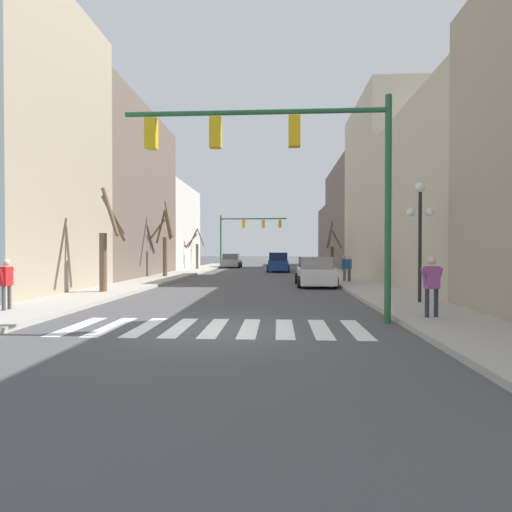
{
  "coord_description": "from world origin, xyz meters",
  "views": [
    {
      "loc": [
        1.63,
        -9.81,
        1.99
      ],
      "look_at": [
        -0.25,
        24.19,
        1.49
      ],
      "focal_mm": 28.0,
      "sensor_mm": 36.0,
      "label": 1
    }
  ],
  "objects_px": {
    "street_tree_left_mid": "(332,250)",
    "car_parked_left_near": "(231,261)",
    "traffic_signal_near": "(287,154)",
    "pedestrian_on_right_sidewalk": "(349,266)",
    "car_parked_left_mid": "(315,272)",
    "traffic_signal_far": "(246,229)",
    "pedestrian_crossing_street": "(344,266)",
    "street_tree_right_near": "(107,245)",
    "car_driving_toward_lane": "(278,263)",
    "pedestrian_on_left_sidewalk": "(432,281)",
    "street_tree_right_far": "(165,241)",
    "street_lamp_right_corner": "(420,217)",
    "pedestrian_near_right_corner": "(6,280)",
    "street_tree_left_far": "(196,250)"
  },
  "relations": [
    {
      "from": "street_tree_left_mid",
      "to": "car_parked_left_near",
      "type": "bearing_deg",
      "value": 131.54
    },
    {
      "from": "traffic_signal_near",
      "to": "pedestrian_on_right_sidewalk",
      "type": "distance_m",
      "value": 13.64
    },
    {
      "from": "street_tree_left_mid",
      "to": "car_parked_left_mid",
      "type": "bearing_deg",
      "value": -102.13
    },
    {
      "from": "traffic_signal_far",
      "to": "car_parked_left_mid",
      "type": "height_order",
      "value": "traffic_signal_far"
    },
    {
      "from": "traffic_signal_near",
      "to": "pedestrian_on_right_sidewalk",
      "type": "relative_size",
      "value": 4.76
    },
    {
      "from": "traffic_signal_far",
      "to": "pedestrian_crossing_street",
      "type": "relative_size",
      "value": 4.71
    },
    {
      "from": "traffic_signal_far",
      "to": "street_tree_left_mid",
      "type": "relative_size",
      "value": 1.69
    },
    {
      "from": "car_parked_left_near",
      "to": "street_tree_right_near",
      "type": "bearing_deg",
      "value": 175.18
    },
    {
      "from": "car_parked_left_near",
      "to": "pedestrian_on_right_sidewalk",
      "type": "height_order",
      "value": "pedestrian_on_right_sidewalk"
    },
    {
      "from": "car_driving_toward_lane",
      "to": "pedestrian_on_left_sidewalk",
      "type": "bearing_deg",
      "value": -170.73
    },
    {
      "from": "street_tree_right_near",
      "to": "street_tree_right_far",
      "type": "xyz_separation_m",
      "value": [
        -0.43,
        10.76,
        0.43
      ]
    },
    {
      "from": "street_lamp_right_corner",
      "to": "car_driving_toward_lane",
      "type": "xyz_separation_m",
      "value": [
        -4.99,
        22.58,
        -2.34
      ]
    },
    {
      "from": "street_tree_right_near",
      "to": "pedestrian_on_left_sidewalk",
      "type": "bearing_deg",
      "value": -27.46
    },
    {
      "from": "street_tree_left_mid",
      "to": "street_tree_right_far",
      "type": "distance_m",
      "value": 13.96
    },
    {
      "from": "traffic_signal_far",
      "to": "pedestrian_near_right_corner",
      "type": "xyz_separation_m",
      "value": [
        -4.89,
        -31.44,
        -3.26
      ]
    },
    {
      "from": "street_tree_right_far",
      "to": "street_tree_left_far",
      "type": "bearing_deg",
      "value": 90.4
    },
    {
      "from": "traffic_signal_far",
      "to": "street_tree_left_far",
      "type": "xyz_separation_m",
      "value": [
        -4.66,
        -4.03,
        -2.36
      ]
    },
    {
      "from": "car_driving_toward_lane",
      "to": "street_tree_left_mid",
      "type": "relative_size",
      "value": 1.05
    },
    {
      "from": "pedestrian_crossing_street",
      "to": "street_tree_right_near",
      "type": "distance_m",
      "value": 13.55
    },
    {
      "from": "street_tree_right_far",
      "to": "car_driving_toward_lane",
      "type": "bearing_deg",
      "value": 47.53
    },
    {
      "from": "car_driving_toward_lane",
      "to": "pedestrian_crossing_street",
      "type": "relative_size",
      "value": 2.93
    },
    {
      "from": "traffic_signal_far",
      "to": "traffic_signal_near",
      "type": "bearing_deg",
      "value": -83.37
    },
    {
      "from": "pedestrian_near_right_corner",
      "to": "pedestrian_on_left_sidewalk",
      "type": "bearing_deg",
      "value": -94.3
    },
    {
      "from": "car_parked_left_near",
      "to": "pedestrian_crossing_street",
      "type": "xyz_separation_m",
      "value": [
        9.29,
        -20.92,
        0.32
      ]
    },
    {
      "from": "traffic_signal_near",
      "to": "street_tree_right_near",
      "type": "xyz_separation_m",
      "value": [
        -7.9,
        6.32,
        -2.4
      ]
    },
    {
      "from": "pedestrian_on_right_sidewalk",
      "to": "street_tree_right_near",
      "type": "relative_size",
      "value": 0.33
    },
    {
      "from": "pedestrian_near_right_corner",
      "to": "pedestrian_on_left_sidewalk",
      "type": "xyz_separation_m",
      "value": [
        12.61,
        -0.64,
        0.05
      ]
    },
    {
      "from": "car_parked_left_mid",
      "to": "pedestrian_on_left_sidewalk",
      "type": "bearing_deg",
      "value": -169.04
    },
    {
      "from": "traffic_signal_far",
      "to": "car_parked_left_near",
      "type": "height_order",
      "value": "traffic_signal_far"
    },
    {
      "from": "street_tree_right_near",
      "to": "street_tree_left_far",
      "type": "bearing_deg",
      "value": 91.33
    },
    {
      "from": "street_tree_right_near",
      "to": "street_tree_left_mid",
      "type": "bearing_deg",
      "value": 53.7
    },
    {
      "from": "street_tree_right_far",
      "to": "traffic_signal_near",
      "type": "bearing_deg",
      "value": -64.01
    },
    {
      "from": "street_lamp_right_corner",
      "to": "street_tree_left_far",
      "type": "height_order",
      "value": "street_lamp_right_corner"
    },
    {
      "from": "car_parked_left_mid",
      "to": "street_tree_right_near",
      "type": "relative_size",
      "value": 0.97
    },
    {
      "from": "car_parked_left_mid",
      "to": "pedestrian_on_right_sidewalk",
      "type": "bearing_deg",
      "value": -59.06
    },
    {
      "from": "traffic_signal_far",
      "to": "street_tree_right_near",
      "type": "height_order",
      "value": "traffic_signal_far"
    },
    {
      "from": "traffic_signal_near",
      "to": "car_driving_toward_lane",
      "type": "bearing_deg",
      "value": 90.52
    },
    {
      "from": "street_tree_right_near",
      "to": "street_tree_right_far",
      "type": "height_order",
      "value": "street_tree_right_far"
    },
    {
      "from": "pedestrian_crossing_street",
      "to": "street_tree_left_mid",
      "type": "xyz_separation_m",
      "value": [
        0.58,
        9.78,
        0.91
      ]
    },
    {
      "from": "street_tree_left_far",
      "to": "car_parked_left_mid",
      "type": "bearing_deg",
      "value": -58.83
    },
    {
      "from": "pedestrian_near_right_corner",
      "to": "traffic_signal_far",
      "type": "bearing_deg",
      "value": -10.25
    },
    {
      "from": "street_lamp_right_corner",
      "to": "street_tree_left_far",
      "type": "distance_m",
      "value": 28.15
    },
    {
      "from": "traffic_signal_near",
      "to": "traffic_signal_far",
      "type": "xyz_separation_m",
      "value": [
        -3.75,
        32.23,
        -0.3
      ]
    },
    {
      "from": "street_tree_right_near",
      "to": "pedestrian_near_right_corner",
      "type": "bearing_deg",
      "value": -97.59
    },
    {
      "from": "street_tree_left_mid",
      "to": "traffic_signal_near",
      "type": "bearing_deg",
      "value": -100.66
    },
    {
      "from": "street_tree_left_far",
      "to": "car_driving_toward_lane",
      "type": "bearing_deg",
      "value": -15.56
    },
    {
      "from": "street_tree_right_far",
      "to": "car_parked_left_mid",
      "type": "bearing_deg",
      "value": -29.66
    },
    {
      "from": "traffic_signal_near",
      "to": "car_parked_left_mid",
      "type": "height_order",
      "value": "traffic_signal_near"
    },
    {
      "from": "pedestrian_on_right_sidewalk",
      "to": "pedestrian_crossing_street",
      "type": "relative_size",
      "value": 1.0
    },
    {
      "from": "street_tree_left_far",
      "to": "street_tree_left_mid",
      "type": "bearing_deg",
      "value": -22.44
    }
  ]
}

